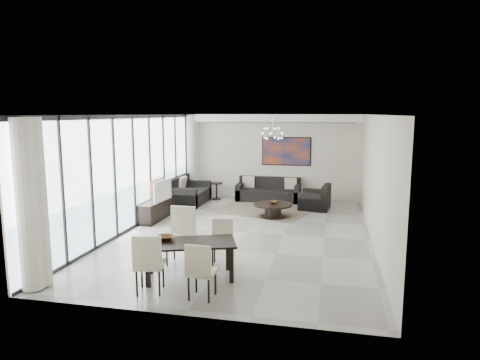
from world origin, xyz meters
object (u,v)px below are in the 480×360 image
(tv_console, at_px, (155,209))
(television, at_px, (159,191))
(sofa_main, at_px, (269,193))
(coffee_table, at_px, (273,210))
(dining_table, at_px, (190,247))

(tv_console, distance_m, television, 0.58)
(sofa_main, xyz_separation_m, television, (-2.56, -3.29, 0.56))
(coffee_table, bearing_deg, sofa_main, 101.51)
(television, distance_m, dining_table, 4.47)
(coffee_table, height_order, tv_console, tv_console)
(television, bearing_deg, tv_console, 68.28)
(sofa_main, height_order, television, television)
(coffee_table, bearing_deg, tv_console, -164.28)
(sofa_main, xyz_separation_m, tv_console, (-2.72, -3.21, 0.01))
(dining_table, bearing_deg, sofa_main, 87.15)
(sofa_main, bearing_deg, television, -127.94)
(coffee_table, distance_m, sofa_main, 2.36)
(television, bearing_deg, coffee_table, -67.94)
(coffee_table, xyz_separation_m, sofa_main, (-0.47, 2.31, 0.04))
(coffee_table, relative_size, sofa_main, 0.51)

